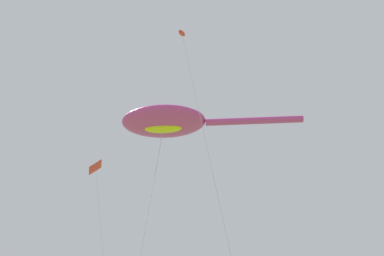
{
  "coord_description": "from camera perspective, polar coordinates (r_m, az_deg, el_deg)",
  "views": [
    {
      "loc": [
        -8.09,
        -0.09,
        1.87
      ],
      "look_at": [
        0.88,
        6.15,
        9.83
      ],
      "focal_mm": 33.44,
      "sensor_mm": 36.0,
      "label": 1
    }
  ],
  "objects": [
    {
      "name": "small_kite_triangle_green",
      "position": [
        20.92,
        -0.84,
        11.44
      ],
      "size": [
        3.55,
        1.97,
        19.18
      ],
      "rotation": [
        0.0,
        0.0,
        0.06
      ],
      "color": "red",
      "rests_on": "ground"
    },
    {
      "name": "small_kite_diamond_red",
      "position": [
        28.84,
        -15.08,
        -7.15
      ],
      "size": [
        4.47,
        2.2,
        16.27
      ],
      "rotation": [
        0.0,
        0.0,
        2.47
      ],
      "color": "red",
      "rests_on": "ground"
    },
    {
      "name": "big_show_kite",
      "position": [
        20.62,
        -3.83,
        0.95
      ],
      "size": [
        8.15,
        9.66,
        14.82
      ],
      "rotation": [
        0.0,
        0.0,
        2.12
      ],
      "color": "#CC3899",
      "rests_on": "ground"
    }
  ]
}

